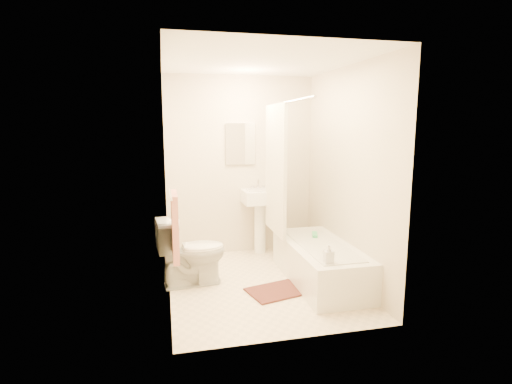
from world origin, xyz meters
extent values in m
plane|color=beige|center=(0.00, 0.00, 0.00)|extent=(2.40, 2.40, 0.00)
plane|color=white|center=(0.00, 0.00, 2.40)|extent=(2.40, 2.40, 0.00)
cube|color=beige|center=(0.00, 1.20, 1.20)|extent=(2.00, 0.02, 2.40)
cube|color=beige|center=(-1.00, 0.00, 1.20)|extent=(0.02, 2.40, 2.40)
cube|color=beige|center=(1.00, 0.00, 1.20)|extent=(0.02, 2.40, 2.40)
cube|color=white|center=(0.00, 1.18, 1.50)|extent=(0.40, 0.03, 0.55)
cylinder|color=silver|center=(0.30, 0.10, 2.00)|extent=(0.03, 1.70, 0.03)
cube|color=silver|center=(0.30, 0.50, 1.22)|extent=(0.04, 0.80, 1.55)
cylinder|color=silver|center=(-0.96, -0.25, 1.10)|extent=(0.02, 0.60, 0.02)
cube|color=#CC7266|center=(-0.93, -0.25, 0.78)|extent=(0.06, 0.45, 0.66)
cylinder|color=white|center=(-0.93, 0.12, 0.70)|extent=(0.11, 0.12, 0.12)
imported|color=white|center=(-0.75, 0.17, 0.37)|extent=(0.79, 0.49, 0.74)
cube|color=#4F2C23|center=(0.10, -0.26, 0.01)|extent=(0.66, 0.56, 0.02)
imported|color=white|center=(0.51, -0.67, 0.52)|extent=(0.09, 0.09, 0.19)
cube|color=#46C06F|center=(0.72, 0.24, 0.45)|extent=(0.12, 0.21, 0.04)
camera|label=1|loc=(-1.01, -4.11, 1.77)|focal=28.00mm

